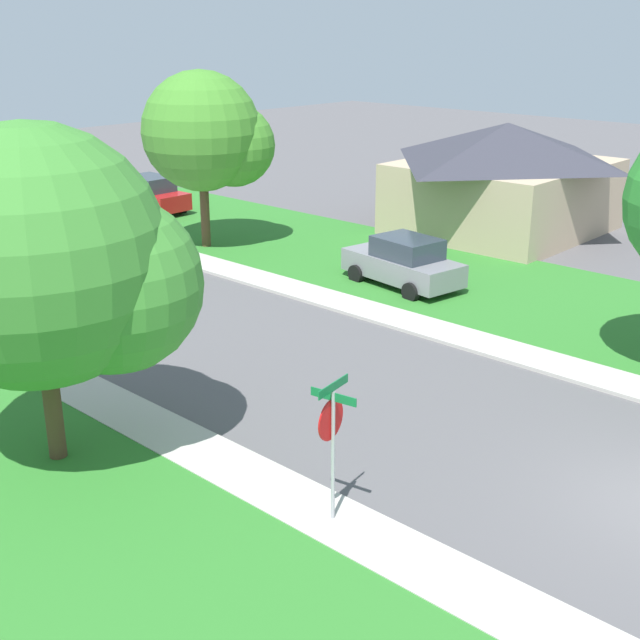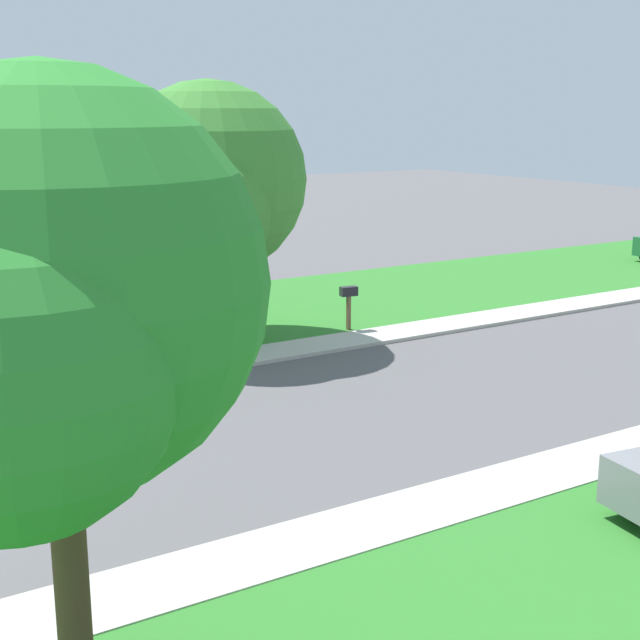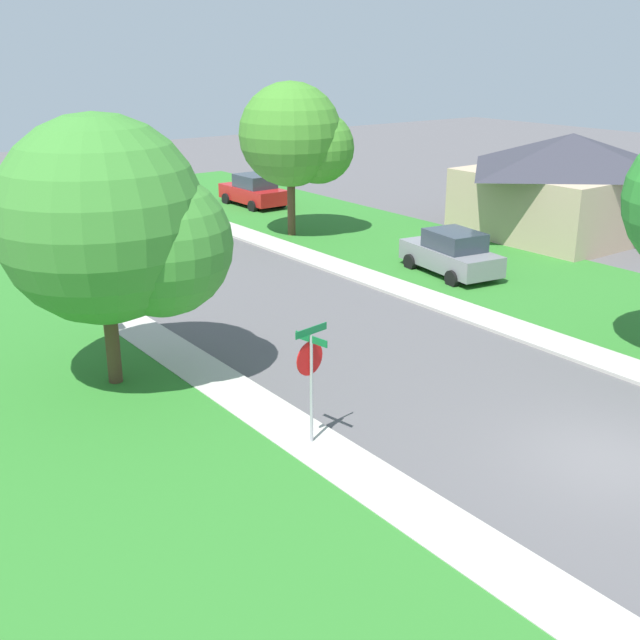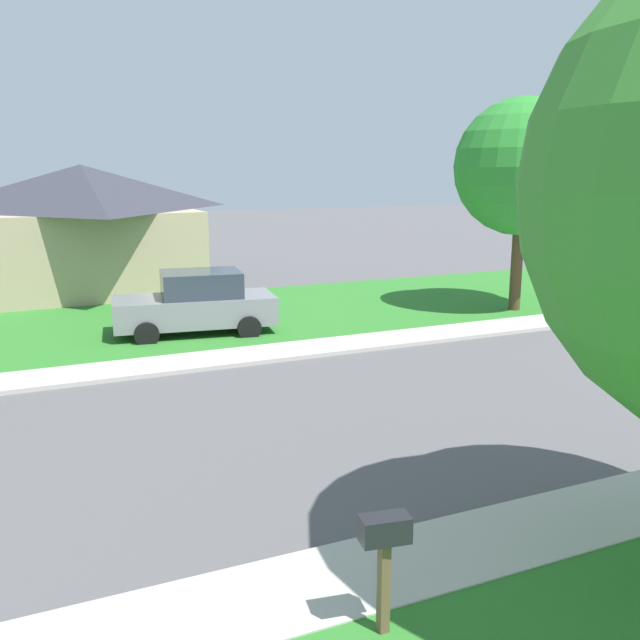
% 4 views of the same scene
% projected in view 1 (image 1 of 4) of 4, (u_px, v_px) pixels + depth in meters
% --- Properties ---
extents(sidewalk_east, '(1.40, 56.00, 0.10)m').
position_uv_depth(sidewalk_east, '(352.00, 306.00, 26.58)').
color(sidewalk_east, '#B7B2A8').
rests_on(sidewalk_east, ground).
extents(lawn_east, '(8.00, 56.00, 0.08)m').
position_uv_depth(lawn_east, '(439.00, 275.00, 29.82)').
color(lawn_east, '#2D7528').
rests_on(lawn_east, ground).
extents(sidewalk_west, '(1.40, 56.00, 0.10)m').
position_uv_depth(sidewalk_west, '(95.00, 397.00, 20.11)').
color(sidewalk_west, '#B7B2A8').
rests_on(sidewalk_west, ground).
extents(stop_sign_far_corner, '(0.91, 0.91, 2.77)m').
position_uv_depth(stop_sign_far_corner, '(332.00, 429.00, 14.56)').
color(stop_sign_far_corner, '#9E9EA3').
rests_on(stop_sign_far_corner, ground).
extents(car_grey_kerbside_mid, '(2.49, 4.51, 1.76)m').
position_uv_depth(car_grey_kerbside_mid, '(404.00, 262.00, 28.32)').
color(car_grey_kerbside_mid, gray).
rests_on(car_grey_kerbside_mid, ground).
extents(car_red_across_road, '(2.09, 4.32, 1.76)m').
position_uv_depth(car_red_across_road, '(148.00, 195.00, 39.36)').
color(car_red_across_road, red).
rests_on(car_red_across_road, ground).
extents(tree_across_right, '(4.92, 4.58, 6.88)m').
position_uv_depth(tree_across_right, '(210.00, 135.00, 32.16)').
color(tree_across_right, '#4C3823').
rests_on(tree_across_right, ground).
extents(tree_corner_large, '(5.51, 5.12, 6.90)m').
position_uv_depth(tree_corner_large, '(55.00, 264.00, 16.05)').
color(tree_corner_large, '#4C3823').
rests_on(tree_corner_large, ground).
extents(house_right_setback, '(9.13, 7.95, 4.60)m').
position_uv_depth(house_right_setback, '(504.00, 176.00, 35.42)').
color(house_right_setback, tan).
rests_on(house_right_setback, ground).
extents(mailbox, '(0.31, 0.51, 1.31)m').
position_uv_depth(mailbox, '(20.00, 354.00, 20.19)').
color(mailbox, brown).
rests_on(mailbox, ground).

